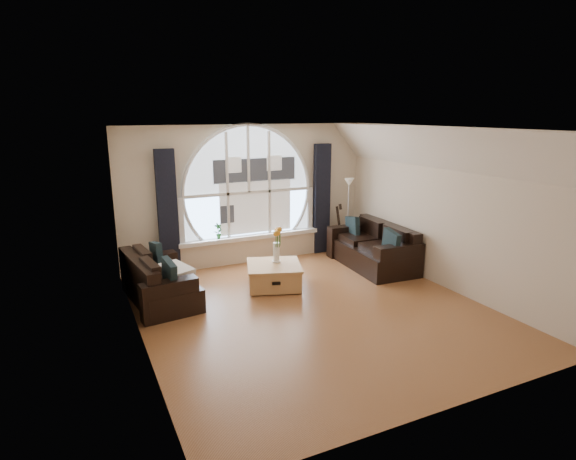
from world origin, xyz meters
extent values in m
cube|color=brown|center=(0.00, 0.00, 0.00)|extent=(5.00, 5.50, 0.01)
cube|color=silver|center=(0.00, 0.00, 2.70)|extent=(5.00, 5.50, 0.01)
cube|color=beige|center=(0.00, 2.75, 1.35)|extent=(5.00, 0.01, 2.70)
cube|color=beige|center=(0.00, -2.75, 1.35)|extent=(5.00, 0.01, 2.70)
cube|color=beige|center=(-2.50, 0.00, 1.35)|extent=(0.01, 5.50, 2.70)
cube|color=beige|center=(2.50, 0.00, 1.35)|extent=(0.01, 5.50, 2.70)
cube|color=silver|center=(2.20, 0.00, 2.35)|extent=(0.92, 5.50, 0.72)
cube|color=silver|center=(0.00, 2.72, 1.62)|extent=(2.60, 0.06, 2.15)
cube|color=white|center=(0.00, 2.65, 0.51)|extent=(2.90, 0.22, 0.08)
cube|color=white|center=(0.00, 2.69, 1.62)|extent=(2.76, 0.08, 2.15)
cube|color=silver|center=(0.15, 2.71, 1.50)|extent=(1.70, 0.02, 1.50)
cube|color=black|center=(-1.60, 2.63, 1.15)|extent=(0.35, 0.12, 2.30)
cube|color=black|center=(1.60, 2.63, 1.15)|extent=(0.35, 0.12, 2.30)
cube|color=black|center=(-2.02, 1.36, 0.40)|extent=(1.03, 1.75, 0.74)
cube|color=black|center=(2.01, 1.34, 0.40)|extent=(1.05, 1.92, 0.83)
cube|color=#AC7A46|center=(-0.14, 1.16, 0.22)|extent=(1.14, 1.14, 0.44)
cube|color=silver|center=(-1.86, 1.28, 0.50)|extent=(0.72, 0.72, 0.10)
cube|color=white|center=(-0.05, 1.25, 0.79)|extent=(0.24, 0.24, 0.70)
cube|color=#B2B2B2|center=(2.07, 2.32, 0.80)|extent=(0.24, 0.24, 1.60)
cube|color=brown|center=(1.93, 2.52, 0.53)|extent=(0.41, 0.32, 1.06)
imported|color=#1E6023|center=(-0.66, 2.65, 0.70)|extent=(0.19, 0.16, 0.31)
camera|label=1|loc=(-3.18, -5.82, 2.93)|focal=29.23mm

